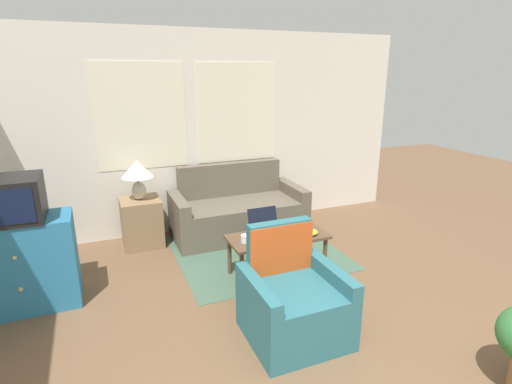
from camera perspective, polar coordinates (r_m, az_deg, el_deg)
The scene contains 13 objects.
wall_back at distance 5.35m, azimuth -8.42°, elevation 8.35°, with size 5.99×0.06×2.60m.
rug at distance 4.86m, azimuth 0.02°, elevation -8.44°, with size 1.87×1.77×0.01m.
couch at distance 5.32m, azimuth -2.70°, elevation -2.96°, with size 1.71×0.81×0.90m.
armchair at distance 3.37m, azimuth 5.18°, elevation -15.51°, with size 0.76×0.72×0.89m.
tv_dresser at distance 4.19m, azimuth -30.45°, elevation -8.92°, with size 0.91×0.47×0.85m.
television at distance 3.99m, azimuth -31.75°, elevation -0.91°, with size 0.52×0.48×0.38m.
side_table at distance 5.14m, azimuth -16.01°, elevation -4.16°, with size 0.47×0.47×0.59m.
table_lamp at distance 4.96m, azimuth -16.59°, elevation 2.65°, with size 0.38×0.38×0.48m.
coffee_table at distance 4.21m, azimuth 3.09°, elevation -6.89°, with size 1.04×0.48×0.44m.
laptop at distance 4.19m, azimuth 1.48°, elevation -5.34°, with size 0.32×0.32×0.26m.
cup_navy at distance 4.01m, azimuth -1.60°, elevation -6.67°, with size 0.08×0.08×0.08m.
cup_yellow at distance 4.37m, azimuth 6.18°, elevation -4.64°, with size 0.09×0.09×0.09m.
snack_bowl at distance 4.24m, azimuth 7.70°, elevation -5.68°, with size 0.17×0.17×0.05m.
Camera 1 is at (-1.28, -1.03, 2.08)m, focal length 28.00 mm.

